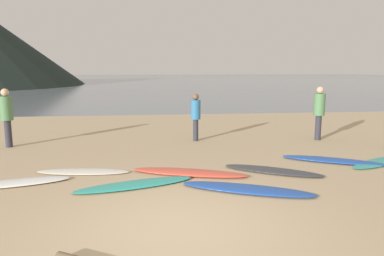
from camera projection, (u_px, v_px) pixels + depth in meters
The scene contains 13 objects.
ground_plane at pixel (160, 128), 15.35m from camera, with size 120.00×120.00×0.20m, color tan.
ocean_water at pixel (153, 80), 67.75m from camera, with size 140.00×100.00×0.01m, color slate.
surfboard_0 at pixel (12, 183), 7.60m from camera, with size 2.30×0.55×0.08m, color white.
surfboard_1 at pixel (83, 172), 8.47m from camera, with size 2.18×0.53×0.06m, color silver.
surfboard_2 at pixel (135, 184), 7.53m from camera, with size 2.51×0.56×0.07m, color teal.
surfboard_3 at pixel (189, 172), 8.34m from camera, with size 2.70×0.55×0.10m, color #D84C38.
surfboard_4 at pixel (247, 189), 7.22m from camera, with size 2.68×0.57×0.09m, color #1E479E.
surfboard_5 at pixel (273, 170), 8.53m from camera, with size 2.32×0.53×0.08m, color #333338.
surfboard_6 at pixel (332, 160), 9.43m from camera, with size 2.54×0.52×0.10m, color #1E479E.
surfboard_7 at pixel (381, 162), 9.34m from camera, with size 2.32×0.55×0.07m, color teal.
person_0 at pixel (319, 109), 12.16m from camera, with size 0.36×0.36×1.80m.
person_1 at pixel (7, 113), 11.04m from camera, with size 0.36×0.36×1.80m.
person_3 at pixel (196, 113), 12.03m from camera, with size 0.32×0.32×1.57m.
Camera 1 is at (-0.35, -5.20, 2.44)m, focal length 33.99 mm.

